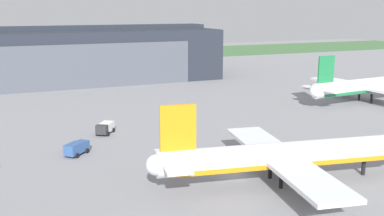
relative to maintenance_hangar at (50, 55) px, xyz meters
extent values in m
plane|color=gray|center=(14.23, -99.68, -8.27)|extent=(440.00, 440.00, 0.00)
cube|color=#456E40|center=(14.23, 70.89, -8.23)|extent=(440.00, 56.00, 0.08)
cube|color=#232833|center=(0.00, 0.09, -0.14)|extent=(104.68, 40.26, 16.24)
cube|color=#4C515B|center=(0.00, -20.19, -1.77)|extent=(79.56, 0.30, 13.00)
cube|color=#232833|center=(0.00, 0.09, 8.58)|extent=(104.68, 9.66, 1.20)
cylinder|color=white|center=(69.93, -67.09, -4.04)|extent=(36.42, 6.80, 3.69)
sphere|color=white|center=(51.88, -68.66, -4.04)|extent=(2.87, 2.87, 2.87)
cube|color=#1E7A42|center=(69.93, -67.09, -5.05)|extent=(33.53, 6.59, 0.64)
cube|color=#1E7A42|center=(54.77, -68.41, 0.94)|extent=(4.73, 0.81, 6.27)
cube|color=white|center=(54.29, -71.24, -3.67)|extent=(3.69, 5.42, 0.28)
cube|color=white|center=(53.81, -65.70, -3.67)|extent=(3.69, 5.42, 0.28)
cube|color=white|center=(68.41, -57.91, -4.50)|extent=(7.20, 16.98, 0.56)
cylinder|color=gray|center=(69.32, -59.15, -5.81)|extent=(3.66, 2.32, 2.03)
cylinder|color=black|center=(68.66, -69.15, -7.07)|extent=(0.56, 0.56, 2.39)
cylinder|color=black|center=(68.32, -65.29, -7.07)|extent=(0.56, 0.56, 2.39)
cylinder|color=silver|center=(19.28, -104.41, -4.34)|extent=(35.44, 9.32, 3.47)
sphere|color=silver|center=(1.85, -101.45, -4.34)|extent=(2.70, 2.70, 2.70)
cube|color=orange|center=(19.28, -104.41, -5.29)|extent=(32.65, 8.88, 0.61)
cube|color=orange|center=(4.64, -101.93, 0.34)|extent=(4.60, 1.16, 5.89)
cube|color=silver|center=(3.51, -104.40, -3.99)|extent=(3.95, 5.32, 0.28)
cube|color=silver|center=(4.38, -99.22, -3.99)|extent=(3.95, 5.32, 0.28)
cube|color=silver|center=(17.24, -112.26, -4.77)|extent=(7.96, 15.00, 0.56)
cube|color=silver|center=(19.94, -96.32, -4.77)|extent=(7.96, 15.00, 0.56)
cylinder|color=gray|center=(18.22, -111.27, -6.03)|extent=(3.57, 2.43, 1.91)
cylinder|color=gray|center=(20.53, -97.58, -6.03)|extent=(3.57, 2.43, 1.91)
cylinder|color=black|center=(31.14, -106.41, -7.17)|extent=(0.56, 0.56, 2.19)
cylinder|color=black|center=(17.58, -105.96, -7.17)|extent=(0.56, 0.56, 2.19)
cylinder|color=black|center=(18.19, -102.37, -7.17)|extent=(0.56, 0.56, 2.19)
cube|color=#335693|center=(-3.83, -80.24, -7.10)|extent=(2.36, 2.36, 1.54)
cube|color=#335693|center=(-5.45, -81.86, -7.03)|extent=(3.53, 3.53, 1.69)
cylinder|color=black|center=(-3.23, -81.09, -7.87)|extent=(0.74, 0.74, 0.78)
cylinder|color=black|center=(-4.68, -79.64, -7.87)|extent=(0.74, 0.74, 0.78)
cylinder|color=black|center=(-5.18, -83.04, -7.87)|extent=(0.74, 0.74, 0.78)
cylinder|color=black|center=(-6.63, -81.60, -7.87)|extent=(0.74, 0.74, 0.78)
cube|color=#2D2D33|center=(1.10, -72.08, -7.01)|extent=(2.45, 2.24, 1.65)
cube|color=white|center=(2.38, -70.19, -7.03)|extent=(3.54, 3.87, 1.61)
cylinder|color=black|center=(0.32, -71.24, -7.84)|extent=(0.69, 0.86, 0.86)
cylinder|color=black|center=(2.18, -72.50, -7.84)|extent=(0.69, 0.86, 0.86)
cylinder|color=black|center=(1.85, -68.97, -7.84)|extent=(0.69, 0.86, 0.86)
cylinder|color=black|center=(3.71, -70.23, -7.84)|extent=(0.69, 0.86, 0.86)
camera|label=1|loc=(-15.22, -153.26, 15.07)|focal=42.58mm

